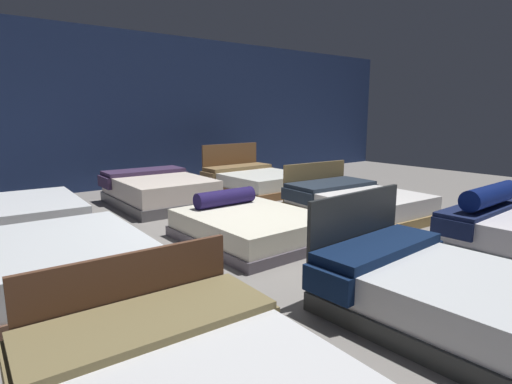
{
  "coord_description": "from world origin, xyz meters",
  "views": [
    {
      "loc": [
        -3.18,
        -4.13,
        1.69
      ],
      "look_at": [
        0.28,
        0.35,
        0.61
      ],
      "focal_mm": 29.1,
      "sensor_mm": 36.0,
      "label": 1
    }
  ],
  "objects_px": {
    "bed_5": "(354,202)",
    "bed_6": "(22,213)",
    "bed_3": "(68,260)",
    "bed_4": "(250,226)",
    "bed_8": "(255,181)",
    "bed_7": "(159,190)",
    "bed_1": "(443,293)"
  },
  "relations": [
    {
      "from": "bed_6",
      "to": "bed_7",
      "type": "height_order",
      "value": "bed_7"
    },
    {
      "from": "bed_1",
      "to": "bed_6",
      "type": "relative_size",
      "value": 0.94
    },
    {
      "from": "bed_4",
      "to": "bed_1",
      "type": "bearing_deg",
      "value": -92.77
    },
    {
      "from": "bed_3",
      "to": "bed_6",
      "type": "distance_m",
      "value": 2.79
    },
    {
      "from": "bed_7",
      "to": "bed_8",
      "type": "xyz_separation_m",
      "value": [
        2.27,
        -0.01,
        -0.04
      ]
    },
    {
      "from": "bed_6",
      "to": "bed_8",
      "type": "xyz_separation_m",
      "value": [
        4.54,
        -0.01,
        0.05
      ]
    },
    {
      "from": "bed_3",
      "to": "bed_7",
      "type": "xyz_separation_m",
      "value": [
        2.28,
        2.79,
        0.05
      ]
    },
    {
      "from": "bed_3",
      "to": "bed_4",
      "type": "xyz_separation_m",
      "value": [
        2.29,
        -0.04,
        -0.02
      ]
    },
    {
      "from": "bed_5",
      "to": "bed_7",
      "type": "distance_m",
      "value": 3.57
    },
    {
      "from": "bed_1",
      "to": "bed_6",
      "type": "distance_m",
      "value": 5.98
    },
    {
      "from": "bed_4",
      "to": "bed_3",
      "type": "bearing_deg",
      "value": 178.07
    },
    {
      "from": "bed_3",
      "to": "bed_8",
      "type": "bearing_deg",
      "value": 33.2
    },
    {
      "from": "bed_5",
      "to": "bed_7",
      "type": "relative_size",
      "value": 1.02
    },
    {
      "from": "bed_1",
      "to": "bed_7",
      "type": "height_order",
      "value": "bed_1"
    },
    {
      "from": "bed_4",
      "to": "bed_5",
      "type": "relative_size",
      "value": 0.88
    },
    {
      "from": "bed_1",
      "to": "bed_5",
      "type": "distance_m",
      "value": 3.59
    },
    {
      "from": "bed_8",
      "to": "bed_3",
      "type": "bearing_deg",
      "value": -150.07
    },
    {
      "from": "bed_7",
      "to": "bed_8",
      "type": "distance_m",
      "value": 2.27
    },
    {
      "from": "bed_3",
      "to": "bed_5",
      "type": "distance_m",
      "value": 4.5
    },
    {
      "from": "bed_4",
      "to": "bed_6",
      "type": "bearing_deg",
      "value": 127.95
    },
    {
      "from": "bed_4",
      "to": "bed_5",
      "type": "height_order",
      "value": "bed_5"
    },
    {
      "from": "bed_3",
      "to": "bed_5",
      "type": "xyz_separation_m",
      "value": [
        4.5,
        -0.0,
        0.01
      ]
    },
    {
      "from": "bed_5",
      "to": "bed_6",
      "type": "height_order",
      "value": "bed_5"
    },
    {
      "from": "bed_4",
      "to": "bed_7",
      "type": "bearing_deg",
      "value": 89.28
    },
    {
      "from": "bed_3",
      "to": "bed_4",
      "type": "bearing_deg",
      "value": 0.83
    },
    {
      "from": "bed_4",
      "to": "bed_8",
      "type": "relative_size",
      "value": 0.93
    },
    {
      "from": "bed_1",
      "to": "bed_3",
      "type": "relative_size",
      "value": 1.0
    },
    {
      "from": "bed_4",
      "to": "bed_7",
      "type": "height_order",
      "value": "bed_4"
    },
    {
      "from": "bed_4",
      "to": "bed_6",
      "type": "xyz_separation_m",
      "value": [
        -2.29,
        2.83,
        -0.02
      ]
    },
    {
      "from": "bed_7",
      "to": "bed_8",
      "type": "bearing_deg",
      "value": 0.74
    },
    {
      "from": "bed_6",
      "to": "bed_8",
      "type": "bearing_deg",
      "value": 2.54
    },
    {
      "from": "bed_7",
      "to": "bed_4",
      "type": "bearing_deg",
      "value": -88.74
    }
  ]
}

